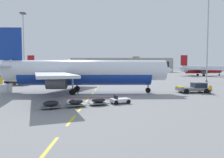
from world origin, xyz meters
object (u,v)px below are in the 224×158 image
object	(u,v)px
airliner_foreground	(82,72)
apron_light_mast_near	(24,38)
fuel_service_truck	(64,78)
ground_power_truck	(16,79)
ground_crew_worker	(210,89)
airliner_mid_left	(12,70)
pushback_tug	(194,88)
apron_light_mast_far	(208,29)
airliner_far_center	(203,69)
uld_cargo_container	(6,88)
baggage_train	(88,102)

from	to	relation	value
airliner_foreground	apron_light_mast_near	bearing A→B (deg)	125.44
airliner_foreground	fuel_service_truck	distance (m)	22.22
fuel_service_truck	ground_power_truck	world-z (taller)	same
airliner_foreground	ground_crew_worker	world-z (taller)	airliner_foreground
airliner_mid_left	ground_crew_worker	xyz separation A→B (m)	(65.44, -60.80, -2.24)
pushback_tug	apron_light_mast_far	distance (m)	33.90
airliner_foreground	airliner_far_center	xyz separation A→B (m)	(53.46, 73.07, -0.45)
fuel_service_truck	airliner_far_center	bearing A→B (deg)	40.35
uld_cargo_container	ground_crew_worker	bearing A→B (deg)	-4.05
airliner_far_center	uld_cargo_container	world-z (taller)	airliner_far_center
baggage_train	apron_light_mast_far	size ratio (longest dim) A/B	0.41
fuel_service_truck	ground_crew_worker	xyz separation A→B (m)	(31.71, -22.44, -0.64)
ground_power_truck	apron_light_mast_far	xyz separation A→B (m)	(55.93, 10.35, 15.19)
baggage_train	apron_light_mast_far	world-z (taller)	apron_light_mast_far
apron_light_mast_near	airliner_foreground	bearing A→B (deg)	-54.56
airliner_far_center	ground_crew_worker	xyz separation A→B (m)	(-30.32, -75.13, -2.49)
pushback_tug	ground_crew_worker	size ratio (longest dim) A/B	3.52
airliner_foreground	pushback_tug	xyz separation A→B (m)	(21.41, 0.74, -3.05)
apron_light_mast_far	baggage_train	bearing A→B (deg)	-129.16
ground_power_truck	pushback_tug	bearing A→B (deg)	-21.01
airliner_mid_left	baggage_train	world-z (taller)	airliner_mid_left
ground_power_truck	apron_light_mast_near	bearing A→B (deg)	108.46
pushback_tug	fuel_service_truck	xyz separation A→B (m)	(-29.97, 19.63, 0.74)
fuel_service_truck	apron_light_mast_near	size ratio (longest dim) A/B	0.27
apron_light_mast_far	apron_light_mast_near	bearing A→B (deg)	169.04
ground_power_truck	uld_cargo_container	distance (m)	17.20
fuel_service_truck	airliner_foreground	bearing A→B (deg)	-67.20
pushback_tug	ground_power_truck	xyz separation A→B (m)	(-41.96, 16.12, 0.74)
airliner_far_center	apron_light_mast_far	size ratio (longest dim) A/B	1.10
pushback_tug	ground_power_truck	distance (m)	44.96
uld_cargo_container	fuel_service_truck	bearing A→B (deg)	72.15
airliner_foreground	pushback_tug	distance (m)	21.64
airliner_foreground	uld_cargo_container	xyz separation A→B (m)	(-14.92, 0.63, -3.15)
apron_light_mast_near	pushback_tug	bearing A→B (deg)	-38.05
ground_power_truck	ground_crew_worker	world-z (taller)	ground_power_truck
airliner_far_center	apron_light_mast_far	xyz separation A→B (m)	(-18.09, -45.86, 13.33)
baggage_train	airliner_foreground	bearing A→B (deg)	101.50
uld_cargo_container	airliner_foreground	bearing A→B (deg)	-2.42
baggage_train	uld_cargo_container	bearing A→B (deg)	142.22
ground_crew_worker	apron_light_mast_far	size ratio (longest dim) A/B	0.06
airliner_far_center	ground_crew_worker	size ratio (longest dim) A/B	17.21
airliner_foreground	fuel_service_truck	size ratio (longest dim) A/B	5.18
airliner_mid_left	apron_light_mast_near	xyz separation A→B (m)	(14.18, -19.23, 12.33)
fuel_service_truck	uld_cargo_container	size ratio (longest dim) A/B	3.90
pushback_tug	uld_cargo_container	world-z (taller)	pushback_tug
airliner_mid_left	uld_cargo_container	xyz separation A→B (m)	(27.38, -58.11, -2.45)
airliner_foreground	uld_cargo_container	size ratio (longest dim) A/B	20.17
airliner_far_center	fuel_service_truck	bearing A→B (deg)	-139.65
airliner_foreground	uld_cargo_container	distance (m)	15.26
airliner_mid_left	ground_power_truck	bearing A→B (deg)	-62.56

